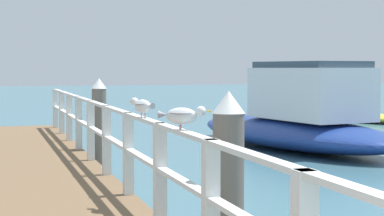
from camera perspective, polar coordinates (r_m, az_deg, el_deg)
pier_deck at (r=10.07m, az=-14.72°, el=-7.27°), size 2.82×18.03×0.53m
pier_railing at (r=10.08m, az=-7.20°, el=-2.01°), size 0.12×16.55×1.03m
dock_piling_near at (r=6.08m, az=3.07°, el=-7.48°), size 0.29×0.29×1.91m
dock_piling_far at (r=13.25m, az=-7.80°, el=-1.60°), size 0.29×0.29×1.91m
seagull_foreground at (r=6.04m, az=-0.81°, el=-0.58°), size 0.45×0.25×0.21m
seagull_background at (r=7.61m, az=-4.20°, el=0.23°), size 0.24×0.46×0.21m
boat_0 at (r=27.48m, az=13.86°, el=-0.33°), size 2.84×4.81×1.12m
boat_2 at (r=17.88m, az=8.83°, el=-0.99°), size 4.13×8.30×2.27m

